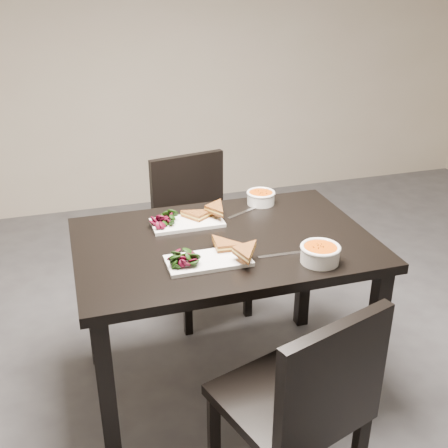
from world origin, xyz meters
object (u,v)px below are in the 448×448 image
table (224,261)px  chair_near (304,402)px  soup_bowl_near (320,253)px  plate_far (187,223)px  plate_near (208,261)px  soup_bowl_far (261,197)px  chair_far (197,225)px

table → chair_near: size_ratio=1.41×
chair_near → soup_bowl_near: bearing=42.7°
soup_bowl_near → table: bearing=135.6°
soup_bowl_near → chair_near: bearing=-119.7°
table → chair_near: bearing=-84.9°
table → soup_bowl_near: bearing=-44.4°
table → plate_far: bearing=120.5°
plate_far → chair_near: bearing=-78.9°
plate_near → soup_bowl_far: soup_bowl_far is taller
chair_far → plate_far: 0.62m
table → plate_far: 0.24m
soup_bowl_near → soup_bowl_far: bearing=91.4°
plate_far → chair_far: bearing=71.9°
plate_far → soup_bowl_far: 0.40m
soup_bowl_near → soup_bowl_far: size_ratio=1.13×
plate_far → table: bearing=-59.5°
chair_near → plate_near: chair_near is taller
chair_near → table: bearing=77.5°
plate_far → plate_near: bearing=-90.5°
plate_near → plate_far: size_ratio=1.03×
table → soup_bowl_far: (0.27, 0.31, 0.13)m
table → soup_bowl_near: (0.29, -0.28, 0.14)m
chair_far → table: bearing=-105.7°
table → plate_near: plate_near is taller
chair_near → chair_far: 1.40m
chair_far → chair_near: bearing=-100.7°
plate_near → plate_far: (0.00, 0.35, -0.00)m
soup_bowl_far → chair_far: bearing=117.6°
table → soup_bowl_far: bearing=48.4°
plate_far → soup_bowl_far: (0.38, 0.12, 0.03)m
chair_far → soup_bowl_near: size_ratio=5.61×
soup_bowl_near → plate_far: (-0.40, 0.47, -0.03)m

